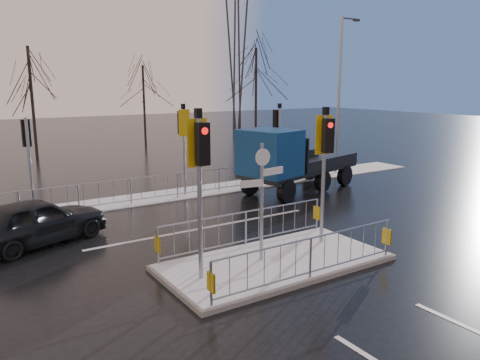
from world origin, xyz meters
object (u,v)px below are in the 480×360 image
traffic_island (274,250)px  car_far_lane (36,221)px  flatbed_truck (283,160)px  street_lamp_right (340,89)px

traffic_island → car_far_lane: 7.10m
traffic_island → flatbed_truck: size_ratio=0.92×
street_lamp_right → traffic_island: bearing=-141.3°
traffic_island → car_far_lane: size_ratio=1.44×
traffic_island → flatbed_truck: 8.07m
flatbed_truck → street_lamp_right: (5.50, 2.32, 2.88)m
flatbed_truck → car_far_lane: bearing=-173.8°
traffic_island → street_lamp_right: (10.58, 8.49, 4.00)m
car_far_lane → traffic_island: bearing=-155.8°
flatbed_truck → street_lamp_right: 6.63m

